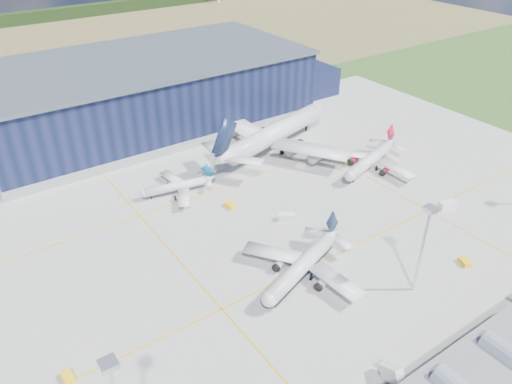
% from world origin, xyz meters
% --- Properties ---
extents(ground, '(600.00, 600.00, 0.00)m').
position_xyz_m(ground, '(0.00, 0.00, 0.00)').
color(ground, '#29491B').
rests_on(ground, ground).
extents(apron, '(220.00, 160.00, 0.08)m').
position_xyz_m(apron, '(0.00, 10.00, 0.03)').
color(apron, '#9D9D98').
rests_on(apron, ground).
extents(farmland, '(600.00, 220.00, 0.01)m').
position_xyz_m(farmland, '(0.00, 220.00, 0.00)').
color(farmland, olive).
rests_on(farmland, ground).
extents(treeline, '(600.00, 8.00, 8.00)m').
position_xyz_m(treeline, '(0.00, 300.00, 4.00)').
color(treeline, black).
rests_on(treeline, ground).
extents(hangar, '(145.00, 62.00, 26.10)m').
position_xyz_m(hangar, '(2.81, 94.80, 11.62)').
color(hangar, '#0F1633').
rests_on(hangar, ground).
extents(light_mast_center, '(2.60, 2.60, 23.00)m').
position_xyz_m(light_mast_center, '(10.00, -30.00, 15.43)').
color(light_mast_center, silver).
rests_on(light_mast_center, ground).
extents(airliner_navy, '(43.02, 42.57, 11.03)m').
position_xyz_m(airliner_navy, '(-9.16, -12.00, 5.52)').
color(airliner_navy, silver).
rests_on(airliner_navy, ground).
extents(airliner_red, '(42.17, 41.69, 11.03)m').
position_xyz_m(airliner_red, '(43.70, 17.24, 5.52)').
color(airliner_red, silver).
rests_on(airliner_red, ground).
extents(airliner_widebody, '(75.14, 74.24, 19.90)m').
position_xyz_m(airliner_widebody, '(27.77, 47.33, 9.95)').
color(airliner_widebody, silver).
rests_on(airliner_widebody, ground).
extents(airliner_regional, '(28.32, 27.90, 7.92)m').
position_xyz_m(airliner_regional, '(-15.98, 40.00, 3.96)').
color(airliner_regional, silver).
rests_on(airliner_regional, ground).
extents(gse_tug_a, '(2.08, 3.25, 1.31)m').
position_xyz_m(gse_tug_a, '(-63.70, -9.34, 0.66)').
color(gse_tug_a, yellow).
rests_on(gse_tug_a, ground).
extents(gse_tug_b, '(3.11, 3.69, 1.36)m').
position_xyz_m(gse_tug_b, '(27.81, -31.19, 0.68)').
color(gse_tug_b, yellow).
rests_on(gse_tug_b, ground).
extents(gse_van_a, '(5.48, 3.51, 2.21)m').
position_xyz_m(gse_van_a, '(45.61, -12.43, 1.11)').
color(gse_van_a, white).
rests_on(gse_van_a, ground).
extents(gse_cart_a, '(2.72, 3.26, 1.21)m').
position_xyz_m(gse_cart_a, '(26.05, 31.18, 0.60)').
color(gse_cart_a, white).
rests_on(gse_cart_a, ground).
extents(gse_van_b, '(5.08, 4.48, 2.15)m').
position_xyz_m(gse_van_b, '(3.27, 9.40, 1.08)').
color(gse_van_b, white).
rests_on(gse_van_b, ground).
extents(gse_tug_c, '(2.60, 3.62, 1.45)m').
position_xyz_m(gse_tug_c, '(-6.33, 24.09, 0.73)').
color(gse_tug_c, yellow).
rests_on(gse_tug_c, ground).
extents(airstair, '(2.29, 4.93, 3.06)m').
position_xyz_m(airstair, '(-13.67, -44.48, 1.53)').
color(airstair, white).
rests_on(airstair, ground).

